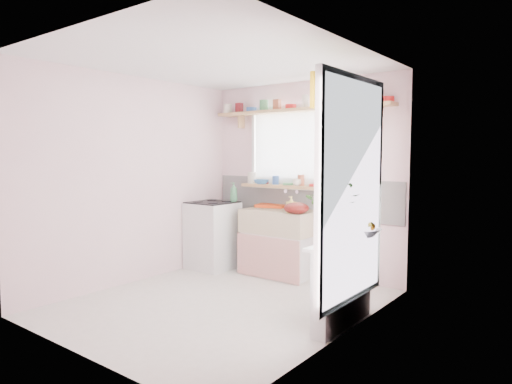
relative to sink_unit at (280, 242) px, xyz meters
The scene contains 19 objects.
room 1.31m from the sink_unit, 28.17° to the right, with size 3.20×3.20×3.20m.
sink_unit is the anchor object (origin of this frame).
cooker 0.98m from the sink_unit, 165.62° to the right, with size 0.58×0.58×0.93m.
radiator_ledge 1.82m from the sink_unit, 37.05° to the right, with size 0.22×0.95×0.78m.
windowsill 0.73m from the sink_unit, 90.00° to the left, with size 1.40×0.22×0.04m, color tan.
pine_shelf 1.70m from the sink_unit, 49.64° to the left, with size 2.52×0.24×0.04m, color tan.
shelf_crockery 1.77m from the sink_unit, 58.75° to the left, with size 2.47×0.11×0.12m.
sill_crockery 0.81m from the sink_unit, 95.28° to the left, with size 1.35×0.11×0.12m.
dish_tray 0.56m from the sink_unit, 143.02° to the left, with size 0.39×0.29×0.04m, color #EA4614.
colander 0.64m from the sink_unit, 27.29° to the right, with size 0.31×0.31×0.14m, color #601310.
jade_plant 1.86m from the sink_unit, 39.04° to the right, with size 0.49×0.43×0.55m, color #325C25.
fruit_bowl 1.69m from the sink_unit, 26.10° to the right, with size 0.30×0.30×0.07m, color silver.
herb_pot 1.93m from the sink_unit, 43.65° to the right, with size 0.10×0.07×0.19m, color #295A24.
soap_bottle_sink 0.61m from the sink_unit, 30.27° to the right, with size 0.09×0.09×0.20m, color #F3DF6C.
sill_cup 0.80m from the sink_unit, 36.01° to the left, with size 0.11×0.11×0.09m, color beige.
sill_bowl 0.86m from the sink_unit, 162.18° to the left, with size 0.20×0.20×0.06m, color #2F619A.
shelf_vase 2.08m from the sink_unit, 12.81° to the left, with size 0.16×0.16×0.16m, color #AD6035.
cooker_bottle 0.96m from the sink_unit, behind, with size 0.10×0.10×0.26m, color #44895A.
fruit 1.71m from the sink_unit, 25.82° to the right, with size 0.20×0.14×0.10m.
Camera 1 is at (3.14, -3.49, 1.56)m, focal length 32.00 mm.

